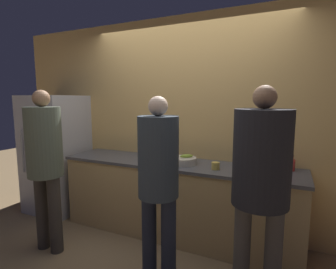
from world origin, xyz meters
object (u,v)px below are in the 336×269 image
(utensil_crock, at_px, (159,153))
(bottle_red, at_px, (292,164))
(person_left, at_px, (45,157))
(fruit_bowl, at_px, (184,161))
(cup_yellow, at_px, (215,166))
(refrigerator, at_px, (57,154))
(person_center, at_px, (158,175))
(person_right, at_px, (261,174))
(bottle_dark, at_px, (256,167))

(utensil_crock, bearing_deg, bottle_red, 3.67)
(person_left, xyz_separation_m, utensil_crock, (0.84, 0.94, -0.06))
(bottle_red, bearing_deg, fruit_bowl, -169.21)
(bottle_red, height_order, cup_yellow, bottle_red)
(refrigerator, xyz_separation_m, utensil_crock, (1.60, 0.12, 0.13))
(person_center, bearing_deg, cup_yellow, 65.92)
(refrigerator, height_order, fruit_bowl, refrigerator)
(utensil_crock, distance_m, cup_yellow, 0.77)
(refrigerator, relative_size, person_right, 0.97)
(refrigerator, relative_size, fruit_bowl, 5.59)
(person_right, distance_m, utensil_crock, 1.48)
(bottle_dark, bearing_deg, person_center, -139.42)
(refrigerator, xyz_separation_m, person_left, (0.76, -0.82, 0.19))
(person_center, height_order, fruit_bowl, person_center)
(bottle_red, bearing_deg, person_center, -136.41)
(bottle_dark, bearing_deg, person_left, -161.32)
(person_left, xyz_separation_m, bottle_dark, (2.00, 0.68, -0.04))
(refrigerator, distance_m, cup_yellow, 2.36)
(utensil_crock, height_order, bottle_dark, utensil_crock)
(utensil_crock, bearing_deg, cup_yellow, -14.05)
(person_left, relative_size, fruit_bowl, 5.74)
(bottle_dark, bearing_deg, refrigerator, 177.02)
(fruit_bowl, height_order, bottle_red, bottle_red)
(person_right, bearing_deg, refrigerator, 166.79)
(person_left, bearing_deg, fruit_bowl, 34.42)
(person_left, height_order, cup_yellow, person_left)
(refrigerator, xyz_separation_m, person_center, (2.04, -0.76, 0.14))
(cup_yellow, bearing_deg, fruit_bowl, 169.46)
(person_right, bearing_deg, cup_yellow, 129.67)
(bottle_dark, bearing_deg, bottle_red, 49.65)
(fruit_bowl, relative_size, cup_yellow, 3.54)
(fruit_bowl, xyz_separation_m, bottle_red, (1.10, 0.21, 0.02))
(person_left, distance_m, person_center, 1.28)
(person_right, xyz_separation_m, bottle_red, (0.21, 0.89, -0.11))
(person_left, height_order, fruit_bowl, person_left)
(person_left, distance_m, fruit_bowl, 1.47)
(refrigerator, relative_size, bottle_dark, 7.13)
(bottle_dark, xyz_separation_m, cup_yellow, (-0.41, 0.08, -0.05))
(person_center, bearing_deg, refrigerator, 159.59)
(person_center, distance_m, utensil_crock, 0.99)
(fruit_bowl, bearing_deg, refrigerator, -179.81)
(person_right, relative_size, fruit_bowl, 5.77)
(fruit_bowl, distance_m, bottle_red, 1.12)
(utensil_crock, bearing_deg, person_center, -63.55)
(bottle_dark, bearing_deg, person_right, -80.06)
(bottle_red, bearing_deg, person_left, -155.80)
(person_left, relative_size, utensil_crock, 5.51)
(utensil_crock, bearing_deg, fruit_bowl, -17.67)
(fruit_bowl, relative_size, utensil_crock, 0.96)
(refrigerator, relative_size, person_center, 1.01)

